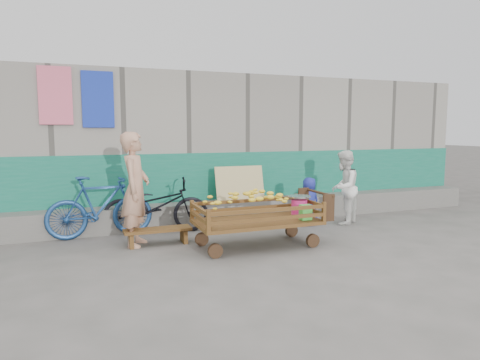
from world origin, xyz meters
name	(u,v)px	position (x,y,z in m)	size (l,w,h in m)	color
ground	(274,255)	(0.00, 0.00, 0.00)	(80.00, 80.00, 0.00)	#53514B
building_wall	(200,147)	(0.00, 4.05, 1.47)	(12.00, 3.50, 3.00)	gray
banana_cart	(255,209)	(-0.10, 0.52, 0.62)	(2.14, 0.98, 0.91)	brown
bench	(158,233)	(-1.52, 1.20, 0.20)	(1.08, 0.32, 0.27)	brown
vendor_man	(135,189)	(-1.84, 1.30, 0.91)	(0.67, 0.44, 1.83)	tan
woman	(344,187)	(2.21, 1.45, 0.73)	(0.71, 0.55, 1.46)	white
child	(309,201)	(1.49, 1.57, 0.47)	(0.46, 0.30, 0.94)	#212C97
bicycle_dark	(156,206)	(-1.39, 2.05, 0.49)	(0.66, 1.88, 0.99)	black
bicycle_blue	(100,207)	(-2.36, 2.05, 0.54)	(0.51, 1.79, 1.08)	navy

